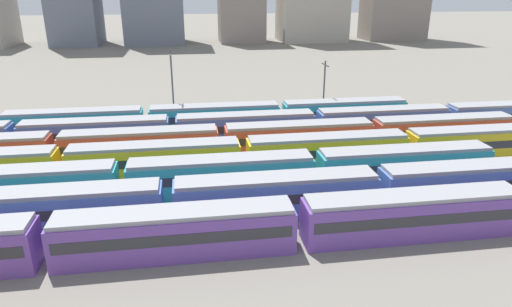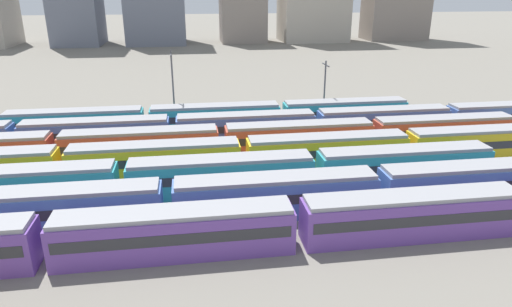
% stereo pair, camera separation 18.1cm
% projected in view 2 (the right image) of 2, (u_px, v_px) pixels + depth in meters
% --- Properties ---
extents(ground_plane, '(600.00, 600.00, 0.00)m').
position_uv_depth(ground_plane, '(19.00, 184.00, 47.01)').
color(ground_plane, slate).
extents(train_track_0, '(93.60, 3.06, 3.75)m').
position_uv_depth(train_track_0, '(412.00, 215.00, 36.70)').
color(train_track_0, '#6B429E').
rests_on(train_track_0, ground_plane).
extents(train_track_1, '(112.50, 3.06, 3.75)m').
position_uv_depth(train_track_1, '(378.00, 189.00, 41.43)').
color(train_track_1, '#4C70BC').
rests_on(train_track_1, ground_plane).
extents(train_track_2, '(55.80, 3.06, 3.75)m').
position_uv_depth(train_track_2, '(221.00, 175.00, 44.35)').
color(train_track_2, teal).
rests_on(train_track_2, ground_plane).
extents(train_track_3, '(74.70, 3.06, 3.75)m').
position_uv_depth(train_track_3, '(244.00, 155.00, 49.56)').
color(train_track_3, yellow).
rests_on(train_track_3, ground_plane).
extents(train_track_4, '(74.70, 3.06, 3.75)m').
position_uv_depth(train_track_4, '(222.00, 141.00, 54.11)').
color(train_track_4, '#BC4C38').
rests_on(train_track_4, ground_plane).
extents(train_track_5, '(93.60, 3.06, 3.75)m').
position_uv_depth(train_track_5, '(246.00, 127.00, 59.42)').
color(train_track_5, '#4C70BC').
rests_on(train_track_5, ground_plane).
extents(train_track_6, '(55.80, 3.06, 3.75)m').
position_uv_depth(train_track_6, '(215.00, 118.00, 63.75)').
color(train_track_6, teal).
rests_on(train_track_6, ground_plane).
extents(catenary_pole_1, '(0.24, 3.20, 11.00)m').
position_uv_depth(catenary_pole_1, '(173.00, 85.00, 64.19)').
color(catenary_pole_1, '#4C4C51').
rests_on(catenary_pole_1, ground_plane).
extents(catenary_pole_3, '(0.24, 3.20, 8.96)m').
position_uv_depth(catenary_pole_3, '(325.00, 87.00, 67.89)').
color(catenary_pole_3, '#4C4C51').
rests_on(catenary_pole_3, ground_plane).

